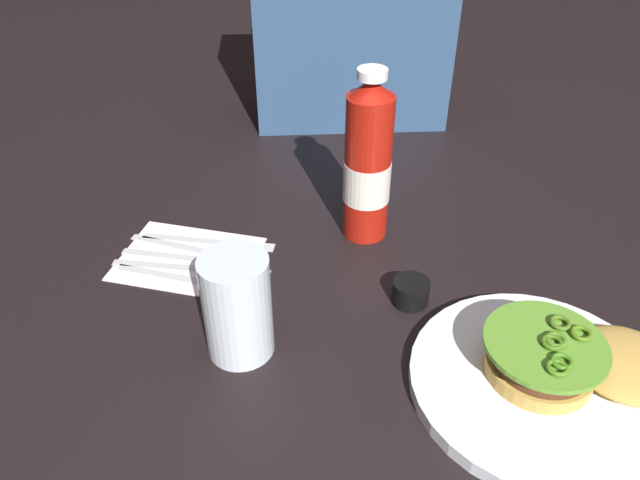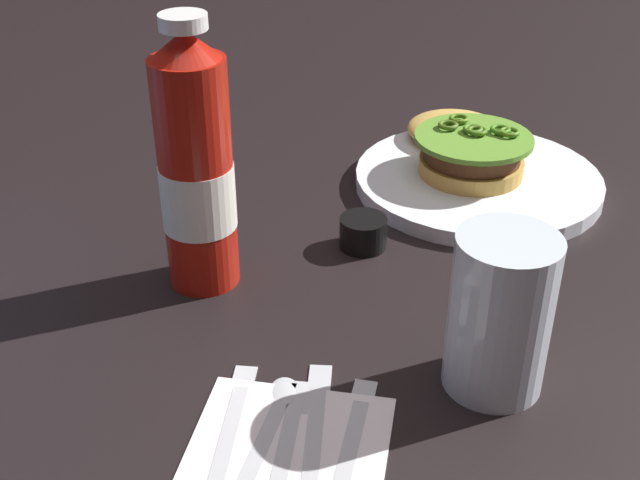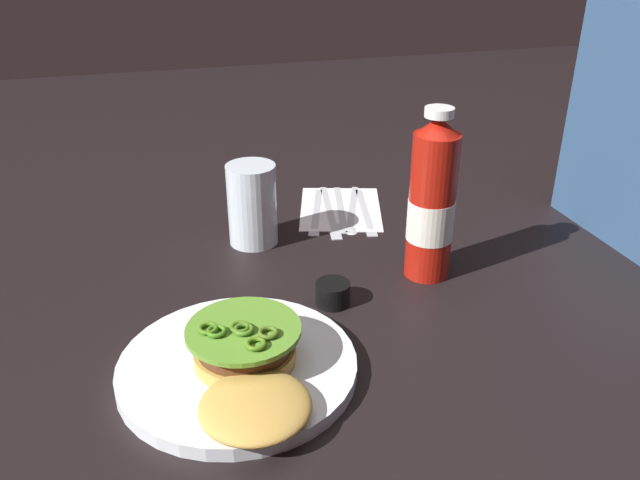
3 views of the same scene
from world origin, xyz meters
TOP-DOWN VIEW (x-y plane):
  - ground_plane at (0.00, 0.00)m, footprint 3.00×3.00m
  - dinner_plate at (0.14, -0.11)m, footprint 0.28×0.28m
  - burger_sandwich at (0.17, -0.11)m, footprint 0.22×0.13m
  - ketchup_bottle at (-0.02, 0.19)m, footprint 0.07×0.07m
  - water_glass at (-0.19, -0.03)m, footprint 0.08×0.08m
  - condiment_cup at (0.02, 0.04)m, footprint 0.05×0.05m
  - napkin at (-0.27, 0.14)m, footprint 0.22×0.19m
  - table_knife at (-0.26, 0.09)m, footprint 0.19×0.08m
  - steak_knife at (-0.25, 0.12)m, footprint 0.22×0.05m
  - fork_utensil at (-0.25, 0.14)m, footprint 0.20×0.06m
  - spoon_utensil at (-0.24, 0.15)m, footprint 0.19×0.09m
  - butter_knife at (-0.23, 0.18)m, footprint 0.20×0.06m
  - diner_person at (-0.00, 0.60)m, footprint 0.36×0.17m

SIDE VIEW (x-z plane):
  - ground_plane at x=0.00m, z-range 0.00..0.00m
  - napkin at x=-0.27m, z-range 0.00..0.00m
  - table_knife at x=-0.26m, z-range 0.00..0.01m
  - fork_utensil at x=-0.25m, z-range 0.00..0.01m
  - spoon_utensil at x=-0.24m, z-range 0.00..0.01m
  - butter_knife at x=-0.23m, z-range 0.00..0.01m
  - steak_knife at x=-0.25m, z-range 0.00..0.01m
  - dinner_plate at x=0.14m, z-range 0.00..0.02m
  - condiment_cup at x=0.02m, z-range 0.00..0.03m
  - burger_sandwich at x=0.17m, z-range 0.01..0.06m
  - water_glass at x=-0.19m, z-range 0.00..0.13m
  - ketchup_bottle at x=-0.02m, z-range -0.01..0.24m
  - diner_person at x=0.00m, z-range -0.04..0.47m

